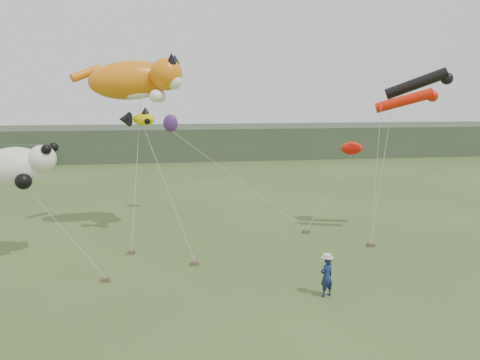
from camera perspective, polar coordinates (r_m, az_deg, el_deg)
ground at (r=19.97m, az=3.29°, el=-13.38°), size 120.00×120.00×0.00m
headland at (r=62.88m, az=-7.94°, el=4.56°), size 90.00×13.00×4.00m
festival_attendant at (r=19.48m, az=10.51°, el=-11.49°), size 0.72×0.61×1.68m
sandbag_anchors at (r=24.21m, az=-1.26°, el=-8.83°), size 13.87×6.09×0.18m
cat_kite at (r=27.58m, az=-12.23°, el=11.89°), size 6.38×3.40×2.72m
fish_kite at (r=26.42m, az=-12.47°, el=7.30°), size 2.20×1.46×1.08m
tube_kites at (r=27.80m, az=20.70°, el=10.23°), size 4.26×2.40×2.49m
panda_kite at (r=24.94m, az=-25.22°, el=1.51°), size 3.48×2.25×2.16m
misc_kites at (r=29.94m, az=2.66°, el=5.40°), size 12.06×5.32×2.34m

